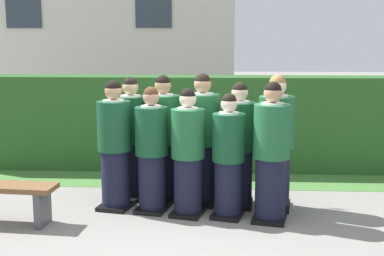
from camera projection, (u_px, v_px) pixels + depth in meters
ground_plane at (191, 214)px, 6.30m from camera, size 60.00×60.00×0.00m
student_front_row_0 at (115, 148)px, 6.42m from camera, size 0.47×0.54×1.65m
student_front_row_1 at (152, 153)px, 6.31m from camera, size 0.45×0.52×1.58m
student_front_row_2 at (188, 156)px, 6.17m from camera, size 0.46×0.54×1.58m
student_front_row_3 at (228, 159)px, 6.10m from camera, size 0.45×0.51×1.52m
student_front_row_4 at (271, 155)px, 5.96m from camera, size 0.48×0.57×1.67m
student_rear_row_0 at (131, 141)px, 6.86m from camera, size 0.47×0.54×1.66m
student_rear_row_1 at (163, 141)px, 6.76m from camera, size 0.50×0.58×1.69m
student_rear_row_2 at (202, 142)px, 6.62m from camera, size 0.50×0.58×1.73m
student_rear_row_3 at (239, 148)px, 6.50m from camera, size 0.42×0.50×1.62m
student_rear_row_4 at (276, 145)px, 6.41m from camera, size 0.48×0.57×1.72m
hedge at (199, 123)px, 8.46m from camera, size 7.74×0.70×1.56m
lawn_strip at (197, 180)px, 7.80m from camera, size 7.74×0.90×0.01m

